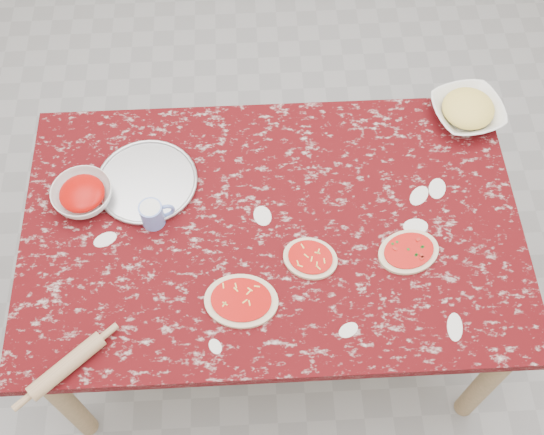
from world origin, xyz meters
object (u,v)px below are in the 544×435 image
at_px(sauce_bowl, 83,195).
at_px(cheese_bowl, 467,112).
at_px(rolling_pin, 67,366).
at_px(pizza_tray, 147,182).
at_px(worktable, 272,238).
at_px(flour_mug, 153,214).

height_order(sauce_bowl, cheese_bowl, sauce_bowl).
bearing_deg(sauce_bowl, rolling_pin, -89.52).
bearing_deg(pizza_tray, sauce_bowl, -164.23).
height_order(worktable, flour_mug, flour_mug).
xyz_separation_m(pizza_tray, rolling_pin, (-0.20, -0.62, 0.02)).
height_order(cheese_bowl, rolling_pin, cheese_bowl).
height_order(pizza_tray, cheese_bowl, cheese_bowl).
height_order(pizza_tray, flour_mug, flour_mug).
bearing_deg(flour_mug, cheese_bowl, 19.01).
distance_m(pizza_tray, rolling_pin, 0.65).
relative_size(worktable, pizza_tray, 4.88).
relative_size(worktable, sauce_bowl, 8.13).
height_order(pizza_tray, rolling_pin, rolling_pin).
distance_m(worktable, cheese_bowl, 0.82).
bearing_deg(worktable, rolling_pin, -143.82).
bearing_deg(worktable, flour_mug, 174.68).
xyz_separation_m(worktable, cheese_bowl, (0.70, 0.41, 0.11)).
relative_size(pizza_tray, cheese_bowl, 1.36).
distance_m(worktable, flour_mug, 0.40).
relative_size(flour_mug, rolling_pin, 0.46).
bearing_deg(rolling_pin, sauce_bowl, 90.48).
xyz_separation_m(sauce_bowl, rolling_pin, (0.00, -0.57, -0.01)).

